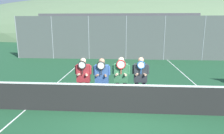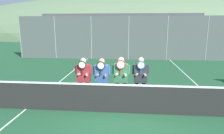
{
  "view_description": "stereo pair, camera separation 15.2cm",
  "coord_description": "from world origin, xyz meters",
  "px_view_note": "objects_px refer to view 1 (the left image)",
  "views": [
    {
      "loc": [
        -0.0,
        -6.16,
        2.89
      ],
      "look_at": [
        -0.5,
        0.96,
        1.34
      ],
      "focal_mm": 32.0,
      "sensor_mm": 36.0,
      "label": 1
    },
    {
      "loc": [
        0.15,
        -6.15,
        2.89
      ],
      "look_at": [
        -0.5,
        0.96,
        1.34
      ],
      "focal_mm": 32.0,
      "sensor_mm": 36.0,
      "label": 2
    }
  ],
  "objects_px": {
    "car_left_of_center": "(118,45)",
    "player_rightmost": "(141,77)",
    "player_leftmost": "(84,77)",
    "car_far_left": "(68,44)",
    "car_center": "(170,45)",
    "car_right_of_center": "(223,45)",
    "player_center_right": "(121,76)",
    "player_center_left": "(102,77)"
  },
  "relations": [
    {
      "from": "car_left_of_center",
      "to": "player_center_left",
      "type": "bearing_deg",
      "value": -90.57
    },
    {
      "from": "player_center_left",
      "to": "car_center",
      "type": "bearing_deg",
      "value": 67.95
    },
    {
      "from": "player_center_right",
      "to": "car_right_of_center",
      "type": "height_order",
      "value": "car_right_of_center"
    },
    {
      "from": "player_leftmost",
      "to": "car_left_of_center",
      "type": "bearing_deg",
      "value": 86.2
    },
    {
      "from": "car_far_left",
      "to": "car_left_of_center",
      "type": "xyz_separation_m",
      "value": [
        4.91,
        0.11,
        -0.02
      ]
    },
    {
      "from": "car_far_left",
      "to": "car_left_of_center",
      "type": "bearing_deg",
      "value": 1.25
    },
    {
      "from": "car_center",
      "to": "player_center_right",
      "type": "bearing_deg",
      "value": -109.33
    },
    {
      "from": "car_left_of_center",
      "to": "car_center",
      "type": "bearing_deg",
      "value": 1.35
    },
    {
      "from": "player_center_left",
      "to": "player_leftmost",
      "type": "bearing_deg",
      "value": 173.27
    },
    {
      "from": "player_center_left",
      "to": "car_center",
      "type": "distance_m",
      "value": 13.29
    },
    {
      "from": "player_leftmost",
      "to": "car_right_of_center",
      "type": "bearing_deg",
      "value": 49.37
    },
    {
      "from": "player_leftmost",
      "to": "car_right_of_center",
      "type": "xyz_separation_m",
      "value": [
        10.6,
        12.35,
        -0.06
      ]
    },
    {
      "from": "player_center_right",
      "to": "car_far_left",
      "type": "bearing_deg",
      "value": 114.43
    },
    {
      "from": "car_far_left",
      "to": "car_left_of_center",
      "type": "distance_m",
      "value": 4.91
    },
    {
      "from": "car_right_of_center",
      "to": "car_far_left",
      "type": "bearing_deg",
      "value": -178.7
    },
    {
      "from": "car_far_left",
      "to": "car_right_of_center",
      "type": "bearing_deg",
      "value": 1.3
    },
    {
      "from": "player_center_right",
      "to": "car_left_of_center",
      "type": "relative_size",
      "value": 0.43
    },
    {
      "from": "player_center_left",
      "to": "car_far_left",
      "type": "bearing_deg",
      "value": 111.58
    },
    {
      "from": "player_leftmost",
      "to": "car_center",
      "type": "relative_size",
      "value": 0.36
    },
    {
      "from": "car_far_left",
      "to": "car_center",
      "type": "bearing_deg",
      "value": 1.3
    },
    {
      "from": "car_left_of_center",
      "to": "car_center",
      "type": "distance_m",
      "value": 4.87
    },
    {
      "from": "player_center_left",
      "to": "car_far_left",
      "type": "xyz_separation_m",
      "value": [
        -4.78,
        12.1,
        -0.07
      ]
    },
    {
      "from": "player_leftmost",
      "to": "car_far_left",
      "type": "xyz_separation_m",
      "value": [
        -4.1,
        12.01,
        -0.05
      ]
    },
    {
      "from": "player_leftmost",
      "to": "player_center_left",
      "type": "height_order",
      "value": "player_center_left"
    },
    {
      "from": "player_center_right",
      "to": "player_leftmost",
      "type": "bearing_deg",
      "value": 178.71
    },
    {
      "from": "player_center_right",
      "to": "car_right_of_center",
      "type": "distance_m",
      "value": 15.44
    },
    {
      "from": "car_left_of_center",
      "to": "car_right_of_center",
      "type": "height_order",
      "value": "car_right_of_center"
    },
    {
      "from": "car_left_of_center",
      "to": "player_rightmost",
      "type": "bearing_deg",
      "value": -84.03
    },
    {
      "from": "player_leftmost",
      "to": "player_center_right",
      "type": "relative_size",
      "value": 0.97
    },
    {
      "from": "player_leftmost",
      "to": "player_center_left",
      "type": "relative_size",
      "value": 1.0
    },
    {
      "from": "player_center_left",
      "to": "car_right_of_center",
      "type": "distance_m",
      "value": 15.9
    },
    {
      "from": "player_rightmost",
      "to": "player_center_left",
      "type": "bearing_deg",
      "value": -174.67
    },
    {
      "from": "player_center_left",
      "to": "player_center_right",
      "type": "distance_m",
      "value": 0.69
    },
    {
      "from": "player_leftmost",
      "to": "player_rightmost",
      "type": "distance_m",
      "value": 2.07
    },
    {
      "from": "player_center_left",
      "to": "car_center",
      "type": "relative_size",
      "value": 0.36
    },
    {
      "from": "player_center_right",
      "to": "car_left_of_center",
      "type": "bearing_deg",
      "value": 92.66
    },
    {
      "from": "car_far_left",
      "to": "car_right_of_center",
      "type": "relative_size",
      "value": 1.15
    },
    {
      "from": "car_far_left",
      "to": "player_center_left",
      "type": "bearing_deg",
      "value": -68.42
    },
    {
      "from": "player_rightmost",
      "to": "car_center",
      "type": "bearing_deg",
      "value": 73.51
    },
    {
      "from": "player_center_right",
      "to": "car_far_left",
      "type": "relative_size",
      "value": 0.37
    },
    {
      "from": "car_far_left",
      "to": "car_right_of_center",
      "type": "height_order",
      "value": "car_far_left"
    },
    {
      "from": "player_center_left",
      "to": "car_left_of_center",
      "type": "xyz_separation_m",
      "value": [
        0.12,
        12.2,
        -0.08
      ]
    }
  ]
}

